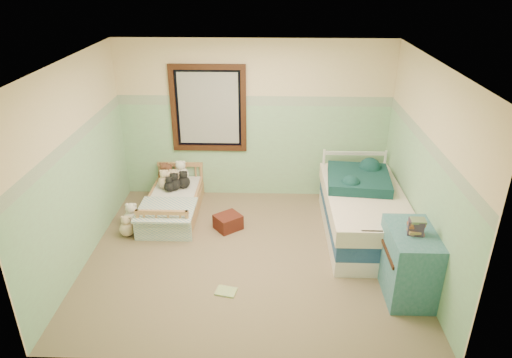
{
  "coord_description": "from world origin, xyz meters",
  "views": [
    {
      "loc": [
        0.24,
        -5.06,
        3.49
      ],
      "look_at": [
        0.07,
        0.35,
        0.94
      ],
      "focal_mm": 32.37,
      "sensor_mm": 36.0,
      "label": 1
    }
  ],
  "objects_px": {
    "dresser": "(409,263)",
    "floor_book": "(226,292)",
    "plush_floor_tan": "(127,229)",
    "twin_bed_frame": "(361,228)",
    "red_pillow": "(228,222)",
    "plush_floor_cream": "(132,218)",
    "toddler_bed_frame": "(174,208)"
  },
  "relations": [
    {
      "from": "plush_floor_cream",
      "to": "twin_bed_frame",
      "type": "distance_m",
      "value": 3.28
    },
    {
      "from": "plush_floor_cream",
      "to": "toddler_bed_frame",
      "type": "bearing_deg",
      "value": 35.1
    },
    {
      "from": "plush_floor_cream",
      "to": "plush_floor_tan",
      "type": "bearing_deg",
      "value": -91.09
    },
    {
      "from": "red_pillow",
      "to": "toddler_bed_frame",
      "type": "bearing_deg",
      "value": 155.21
    },
    {
      "from": "plush_floor_tan",
      "to": "floor_book",
      "type": "bearing_deg",
      "value": -38.52
    },
    {
      "from": "plush_floor_cream",
      "to": "plush_floor_tan",
      "type": "xyz_separation_m",
      "value": [
        -0.01,
        -0.26,
        -0.02
      ]
    },
    {
      "from": "toddler_bed_frame",
      "to": "twin_bed_frame",
      "type": "xyz_separation_m",
      "value": [
        2.75,
        -0.51,
        0.02
      ]
    },
    {
      "from": "floor_book",
      "to": "plush_floor_cream",
      "type": "bearing_deg",
      "value": 148.48
    },
    {
      "from": "dresser",
      "to": "plush_floor_cream",
      "type": "bearing_deg",
      "value": 158.88
    },
    {
      "from": "twin_bed_frame",
      "to": "floor_book",
      "type": "distance_m",
      "value": 2.22
    },
    {
      "from": "twin_bed_frame",
      "to": "dresser",
      "type": "height_order",
      "value": "dresser"
    },
    {
      "from": "plush_floor_tan",
      "to": "red_pillow",
      "type": "xyz_separation_m",
      "value": [
        1.4,
        0.23,
        0.0
      ]
    },
    {
      "from": "floor_book",
      "to": "red_pillow",
      "type": "bearing_deg",
      "value": 106.7
    },
    {
      "from": "toddler_bed_frame",
      "to": "red_pillow",
      "type": "bearing_deg",
      "value": -24.79
    },
    {
      "from": "red_pillow",
      "to": "twin_bed_frame",
      "type": "bearing_deg",
      "value": -3.34
    },
    {
      "from": "twin_bed_frame",
      "to": "floor_book",
      "type": "xyz_separation_m",
      "value": [
        -1.79,
        -1.31,
        -0.1
      ]
    },
    {
      "from": "plush_floor_cream",
      "to": "twin_bed_frame",
      "type": "relative_size",
      "value": 0.13
    },
    {
      "from": "toddler_bed_frame",
      "to": "red_pillow",
      "type": "relative_size",
      "value": 4.29
    },
    {
      "from": "toddler_bed_frame",
      "to": "plush_floor_tan",
      "type": "bearing_deg",
      "value": -129.96
    },
    {
      "from": "plush_floor_tan",
      "to": "red_pillow",
      "type": "distance_m",
      "value": 1.42
    },
    {
      "from": "plush_floor_cream",
      "to": "red_pillow",
      "type": "bearing_deg",
      "value": -1.28
    },
    {
      "from": "red_pillow",
      "to": "plush_floor_cream",
      "type": "bearing_deg",
      "value": 178.72
    },
    {
      "from": "dresser",
      "to": "red_pillow",
      "type": "height_order",
      "value": "dresser"
    },
    {
      "from": "plush_floor_tan",
      "to": "twin_bed_frame",
      "type": "xyz_separation_m",
      "value": [
        3.28,
        0.12,
        0.0
      ]
    },
    {
      "from": "toddler_bed_frame",
      "to": "dresser",
      "type": "distance_m",
      "value": 3.52
    },
    {
      "from": "dresser",
      "to": "floor_book",
      "type": "height_order",
      "value": "dresser"
    },
    {
      "from": "toddler_bed_frame",
      "to": "plush_floor_tan",
      "type": "xyz_separation_m",
      "value": [
        -0.53,
        -0.63,
        0.01
      ]
    },
    {
      "from": "dresser",
      "to": "red_pillow",
      "type": "bearing_deg",
      "value": 148.21
    },
    {
      "from": "plush_floor_cream",
      "to": "plush_floor_tan",
      "type": "distance_m",
      "value": 0.26
    },
    {
      "from": "twin_bed_frame",
      "to": "plush_floor_cream",
      "type": "bearing_deg",
      "value": 177.54
    },
    {
      "from": "dresser",
      "to": "floor_book",
      "type": "distance_m",
      "value": 2.11
    },
    {
      "from": "dresser",
      "to": "floor_book",
      "type": "xyz_separation_m",
      "value": [
        -2.07,
        -0.08,
        -0.4
      ]
    }
  ]
}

